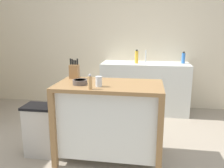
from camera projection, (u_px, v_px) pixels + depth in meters
The scene contains 12 objects.
ground_plane at pixel (112, 159), 2.75m from camera, with size 6.85×6.85×0.00m, color gray.
wall_back at pixel (129, 40), 4.48m from camera, with size 5.85×0.10×2.60m, color beige.
kitchen_island at pixel (109, 117), 2.69m from camera, with size 1.19×0.65×0.91m.
knife_block at pixel (74, 71), 2.86m from camera, with size 0.11×0.09×0.25m.
bowl_stoneware_deep at pixel (80, 82), 2.56m from camera, with size 0.16×0.16×0.05m.
drinking_cup at pixel (99, 81), 2.46m from camera, with size 0.07×0.07×0.11m.
pepper_grinder at pixel (90, 82), 2.34m from camera, with size 0.04×0.04×0.16m.
trash_bin at pixel (41, 130), 2.81m from camera, with size 0.36×0.28×0.63m.
sink_counter at pixel (145, 87), 4.29m from camera, with size 1.57×0.60×0.91m.
sink_faucet at pixel (146, 56), 4.29m from camera, with size 0.02×0.02×0.22m.
bottle_dish_soap at pixel (183, 58), 4.12m from camera, with size 0.06×0.06×0.21m.
bottle_spray_cleaner at pixel (137, 57), 4.12m from camera, with size 0.06×0.06×0.24m.
Camera 1 is at (0.38, -2.44, 1.50)m, focal length 37.22 mm.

